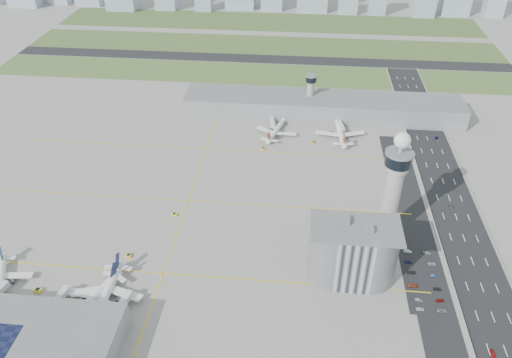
# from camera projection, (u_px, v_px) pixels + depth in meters

# --- Properties ---
(ground) EXTENTS (1000.00, 1000.00, 0.00)m
(ground) POSITION_uv_depth(u_px,v_px,m) (250.00, 239.00, 268.19)
(ground) COLOR #9B9890
(grass_strip_0) EXTENTS (480.00, 50.00, 0.08)m
(grass_strip_0) POSITION_uv_depth(u_px,v_px,m) (255.00, 74.00, 454.15)
(grass_strip_0) COLOR #486530
(grass_strip_0) RESTS_ON ground
(grass_strip_1) EXTENTS (480.00, 60.00, 0.08)m
(grass_strip_1) POSITION_uv_depth(u_px,v_px,m) (262.00, 45.00, 515.60)
(grass_strip_1) COLOR #4F632F
(grass_strip_1) RESTS_ON ground
(grass_strip_2) EXTENTS (480.00, 70.00, 0.08)m
(grass_strip_2) POSITION_uv_depth(u_px,v_px,m) (268.00, 22.00, 581.15)
(grass_strip_2) COLOR #3D5528
(grass_strip_2) RESTS_ON ground
(runway) EXTENTS (480.00, 22.00, 0.10)m
(runway) POSITION_uv_depth(u_px,v_px,m) (259.00, 59.00, 484.45)
(runway) COLOR black
(runway) RESTS_ON ground
(highway) EXTENTS (28.00, 500.00, 0.10)m
(highway) POSITION_uv_depth(u_px,v_px,m) (469.00, 253.00, 258.81)
(highway) COLOR black
(highway) RESTS_ON ground
(barrier_left) EXTENTS (0.60, 500.00, 1.20)m
(barrier_left) POSITION_uv_depth(u_px,v_px,m) (442.00, 250.00, 259.64)
(barrier_left) COLOR #9E9E99
(barrier_left) RESTS_ON ground
(barrier_right) EXTENTS (0.60, 500.00, 1.20)m
(barrier_right) POSITION_uv_depth(u_px,v_px,m) (498.00, 254.00, 257.36)
(barrier_right) COLOR #9E9E99
(barrier_right) RESTS_ON ground
(landside_road) EXTENTS (18.00, 260.00, 0.08)m
(landside_road) POSITION_uv_depth(u_px,v_px,m) (424.00, 263.00, 252.66)
(landside_road) COLOR black
(landside_road) RESTS_ON ground
(parking_lot) EXTENTS (20.00, 44.00, 0.10)m
(parking_lot) POSITION_uv_depth(u_px,v_px,m) (424.00, 280.00, 242.98)
(parking_lot) COLOR black
(parking_lot) RESTS_ON ground
(taxiway_line_h_0) EXTENTS (260.00, 0.60, 0.01)m
(taxiway_line_h_0) POSITION_uv_depth(u_px,v_px,m) (163.00, 273.00, 246.87)
(taxiway_line_h_0) COLOR yellow
(taxiway_line_h_0) RESTS_ON ground
(taxiway_line_h_1) EXTENTS (260.00, 0.60, 0.01)m
(taxiway_line_h_1) POSITION_uv_depth(u_px,v_px,m) (188.00, 201.00, 296.03)
(taxiway_line_h_1) COLOR yellow
(taxiway_line_h_1) RESTS_ON ground
(taxiway_line_h_2) EXTENTS (260.00, 0.60, 0.01)m
(taxiway_line_h_2) POSITION_uv_depth(u_px,v_px,m) (206.00, 149.00, 345.19)
(taxiway_line_h_2) COLOR yellow
(taxiway_line_h_2) RESTS_ON ground
(taxiway_line_v) EXTENTS (0.60, 260.00, 0.01)m
(taxiway_line_v) POSITION_uv_depth(u_px,v_px,m) (188.00, 201.00, 296.03)
(taxiway_line_v) COLOR yellow
(taxiway_line_v) RESTS_ON ground
(control_tower) EXTENTS (14.00, 14.00, 64.50)m
(control_tower) POSITION_uv_depth(u_px,v_px,m) (394.00, 185.00, 249.01)
(control_tower) COLOR #ADAAA5
(control_tower) RESTS_ON ground
(secondary_tower) EXTENTS (8.60, 8.60, 31.90)m
(secondary_tower) POSITION_uv_depth(u_px,v_px,m) (310.00, 92.00, 377.98)
(secondary_tower) COLOR #ADAAA5
(secondary_tower) RESTS_ON ground
(admin_building) EXTENTS (42.00, 24.00, 33.50)m
(admin_building) POSITION_uv_depth(u_px,v_px,m) (353.00, 252.00, 237.26)
(admin_building) COLOR #B2B2B7
(admin_building) RESTS_ON ground
(terminal_pier) EXTENTS (210.00, 32.00, 15.80)m
(terminal_pier) POSITION_uv_depth(u_px,v_px,m) (322.00, 106.00, 381.72)
(terminal_pier) COLOR gray
(terminal_pier) RESTS_ON ground
(near_terminal) EXTENTS (84.00, 42.00, 13.00)m
(near_terminal) POSITION_uv_depth(u_px,v_px,m) (15.00, 345.00, 204.51)
(near_terminal) COLOR gray
(near_terminal) RESTS_ON ground
(airplane_near_a) EXTENTS (41.34, 43.96, 9.76)m
(airplane_near_a) POSITION_uv_depth(u_px,v_px,m) (0.00, 277.00, 238.12)
(airplane_near_a) COLOR white
(airplane_near_a) RESTS_ON ground
(airplane_near_b) EXTENTS (46.14, 49.55, 11.19)m
(airplane_near_b) POSITION_uv_depth(u_px,v_px,m) (89.00, 297.00, 226.88)
(airplane_near_b) COLOR white
(airplane_near_b) RESTS_ON ground
(airplane_near_c) EXTENTS (34.47, 40.52, 11.32)m
(airplane_near_c) POSITION_uv_depth(u_px,v_px,m) (106.00, 290.00, 230.06)
(airplane_near_c) COLOR white
(airplane_near_c) RESTS_ON ground
(airplane_far_a) EXTENTS (39.48, 43.32, 10.21)m
(airplane_far_a) POSITION_uv_depth(u_px,v_px,m) (276.00, 128.00, 359.80)
(airplane_far_a) COLOR white
(airplane_far_a) RESTS_ON ground
(airplane_far_b) EXTENTS (39.32, 45.06, 11.79)m
(airplane_far_b) POSITION_uv_depth(u_px,v_px,m) (340.00, 128.00, 356.94)
(airplane_far_b) COLOR white
(airplane_far_b) RESTS_ON ground
(jet_bridge_near_1) EXTENTS (5.39, 14.31, 5.70)m
(jet_bridge_near_1) POSITION_uv_depth(u_px,v_px,m) (51.00, 312.00, 223.35)
(jet_bridge_near_1) COLOR silver
(jet_bridge_near_1) RESTS_ON ground
(jet_bridge_near_2) EXTENTS (5.39, 14.31, 5.70)m
(jet_bridge_near_2) POSITION_uv_depth(u_px,v_px,m) (116.00, 317.00, 220.91)
(jet_bridge_near_2) COLOR silver
(jet_bridge_near_2) RESTS_ON ground
(jet_bridge_far_0) EXTENTS (5.39, 14.31, 5.70)m
(jet_bridge_far_0) POSITION_uv_depth(u_px,v_px,m) (271.00, 120.00, 374.57)
(jet_bridge_far_0) COLOR silver
(jet_bridge_far_0) RESTS_ON ground
(jet_bridge_far_1) EXTENTS (5.39, 14.31, 5.70)m
(jet_bridge_far_1) POSITION_uv_depth(u_px,v_px,m) (338.00, 123.00, 370.50)
(jet_bridge_far_1) COLOR silver
(jet_bridge_far_1) RESTS_ON ground
(tug_0) EXTENTS (3.79, 2.81, 2.06)m
(tug_0) POSITION_uv_depth(u_px,v_px,m) (38.00, 290.00, 236.40)
(tug_0) COLOR yellow
(tug_0) RESTS_ON ground
(tug_1) EXTENTS (3.83, 3.25, 1.89)m
(tug_1) POSITION_uv_depth(u_px,v_px,m) (71.00, 290.00, 236.58)
(tug_1) COLOR gold
(tug_1) RESTS_ON ground
(tug_2) EXTENTS (3.08, 3.63, 1.79)m
(tug_2) POSITION_uv_depth(u_px,v_px,m) (129.00, 256.00, 256.11)
(tug_2) COLOR yellow
(tug_2) RESTS_ON ground
(tug_3) EXTENTS (2.96, 2.19, 1.61)m
(tug_3) POSITION_uv_depth(u_px,v_px,m) (174.00, 214.00, 284.15)
(tug_3) COLOR yellow
(tug_3) RESTS_ON ground
(tug_4) EXTENTS (2.40, 3.12, 1.64)m
(tug_4) POSITION_uv_depth(u_px,v_px,m) (263.00, 148.00, 344.14)
(tug_4) COLOR gold
(tug_4) RESTS_ON ground
(tug_5) EXTENTS (2.47, 3.13, 1.61)m
(tug_5) POSITION_uv_depth(u_px,v_px,m) (314.00, 142.00, 350.88)
(tug_5) COLOR orange
(tug_5) RESTS_ON ground
(car_lot_0) EXTENTS (3.90, 1.74, 1.30)m
(car_lot_0) POSITION_uv_depth(u_px,v_px,m) (420.00, 309.00, 227.51)
(car_lot_0) COLOR silver
(car_lot_0) RESTS_ON ground
(car_lot_1) EXTENTS (3.81, 1.60, 1.22)m
(car_lot_1) POSITION_uv_depth(u_px,v_px,m) (419.00, 300.00, 231.98)
(car_lot_1) COLOR slate
(car_lot_1) RESTS_ON ground
(car_lot_2) EXTENTS (4.59, 2.12, 1.27)m
(car_lot_2) POSITION_uv_depth(u_px,v_px,m) (413.00, 285.00, 239.37)
(car_lot_2) COLOR #A34322
(car_lot_2) RESTS_ON ground
(car_lot_3) EXTENTS (4.25, 1.95, 1.20)m
(car_lot_3) POSITION_uv_depth(u_px,v_px,m) (411.00, 272.00, 246.66)
(car_lot_3) COLOR black
(car_lot_3) RESTS_ON ground
(car_lot_4) EXTENTS (3.63, 1.69, 1.20)m
(car_lot_4) POSITION_uv_depth(u_px,v_px,m) (408.00, 262.00, 252.75)
(car_lot_4) COLOR navy
(car_lot_4) RESTS_ON ground
(car_lot_5) EXTENTS (4.10, 1.74, 1.31)m
(car_lot_5) POSITION_uv_depth(u_px,v_px,m) (408.00, 251.00, 259.01)
(car_lot_5) COLOR white
(car_lot_5) RESTS_ON ground
(car_lot_6) EXTENTS (4.58, 2.27, 1.25)m
(car_lot_6) POSITION_uv_depth(u_px,v_px,m) (442.00, 311.00, 226.75)
(car_lot_6) COLOR gray
(car_lot_6) RESTS_ON ground
(car_lot_7) EXTENTS (3.92, 2.07, 1.08)m
(car_lot_7) POSITION_uv_depth(u_px,v_px,m) (440.00, 300.00, 231.78)
(car_lot_7) COLOR maroon
(car_lot_7) RESTS_ON ground
(car_lot_8) EXTENTS (3.66, 1.51, 1.24)m
(car_lot_8) POSITION_uv_depth(u_px,v_px,m) (437.00, 289.00, 237.62)
(car_lot_8) COLOR #27262B
(car_lot_8) RESTS_ON ground
(car_lot_9) EXTENTS (3.58, 1.73, 1.13)m
(car_lot_9) POSITION_uv_depth(u_px,v_px,m) (434.00, 276.00, 244.85)
(car_lot_9) COLOR #294F80
(car_lot_9) RESTS_ON ground
(car_lot_10) EXTENTS (4.20, 2.31, 1.12)m
(car_lot_10) POSITION_uv_depth(u_px,v_px,m) (432.00, 264.00, 251.53)
(car_lot_10) COLOR #B5B6CA
(car_lot_10) RESTS_ON ground
(car_lot_11) EXTENTS (4.59, 2.37, 1.27)m
(car_lot_11) POSITION_uv_depth(u_px,v_px,m) (427.00, 253.00, 258.15)
(car_lot_11) COLOR gray
(car_lot_11) RESTS_ON ground
(car_hw_0) EXTENTS (1.75, 3.92, 1.31)m
(car_hw_0) POSITION_uv_depth(u_px,v_px,m) (493.00, 354.00, 207.84)
(car_hw_0) COLOR #B61115
(car_hw_0) RESTS_ON ground
(car_hw_1) EXTENTS (1.79, 3.74, 1.18)m
(car_hw_1) POSITION_uv_depth(u_px,v_px,m) (451.00, 207.00, 290.36)
(car_hw_1) COLOR black
(car_hw_1) RESTS_ON ground
(car_hw_2) EXTENTS (2.28, 4.18, 1.11)m
(car_hw_2) POSITION_uv_depth(u_px,v_px,m) (437.00, 138.00, 356.43)
(car_hw_2) COLOR #12105A
(car_hw_2) RESTS_ON ground
(car_hw_4) EXTENTS (1.61, 3.77, 1.27)m
(car_hw_4) POSITION_uv_depth(u_px,v_px,m) (404.00, 102.00, 404.79)
(car_hw_4) COLOR gray
(car_hw_4) RESTS_ON ground
(skyline_bldg_10) EXTENTS (23.01, 18.41, 27.75)m
(skyline_bldg_10) POSITION_uv_depth(u_px,v_px,m) (348.00, 2.00, 601.50)
(skyline_bldg_10) COLOR #9EADC1
(skyline_bldg_10) RESTS_ON ground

